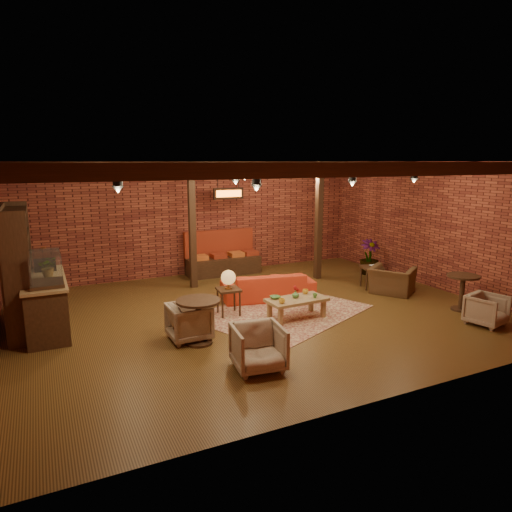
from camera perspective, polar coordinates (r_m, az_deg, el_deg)
name	(u,v)px	position (r m, az deg, el deg)	size (l,w,h in m)	color
floor	(258,313)	(9.88, 0.28, -7.16)	(10.00, 10.00, 0.00)	#39240E
ceiling	(258,161)	(9.34, 0.30, 11.74)	(10.00, 8.00, 0.02)	black
wall_back	(197,219)	(13.16, -7.34, 4.66)	(10.00, 0.02, 3.20)	maroon
wall_front	(392,287)	(6.21, 16.61, -3.69)	(10.00, 0.02, 3.20)	maroon
wall_right	(435,226)	(12.47, 21.49, 3.56)	(0.02, 8.00, 3.20)	maroon
ceiling_beams	(258,167)	(9.34, 0.30, 11.01)	(9.80, 6.40, 0.22)	black
ceiling_pipe	(229,177)	(10.81, -3.45, 9.87)	(0.12, 0.12, 9.60)	black
post_left	(192,226)	(11.65, -7.98, 3.74)	(0.16, 0.16, 3.20)	black
post_right	(319,221)	(12.57, 7.85, 4.32)	(0.16, 0.16, 3.20)	black
service_counter	(45,288)	(9.71, -24.92, -3.69)	(0.80, 2.50, 1.60)	black
plant_counter	(48,265)	(9.81, -24.57, -0.98)	(0.35, 0.39, 0.30)	#337F33
shelving_hutch	(19,269)	(9.73, -27.48, -1.47)	(0.52, 2.00, 2.40)	black
banquette	(223,257)	(13.12, -4.11, -0.16)	(2.10, 0.70, 1.00)	maroon
service_sign	(228,193)	(12.45, -3.47, 7.81)	(0.86, 0.06, 0.30)	orange
ceiling_spotlights	(258,179)	(9.35, 0.30, 9.66)	(6.40, 4.40, 0.28)	black
rug	(282,312)	(9.95, 3.27, -7.00)	(3.40, 2.60, 0.01)	maroon
sofa	(268,286)	(10.80, 1.50, -3.76)	(2.16, 0.84, 0.63)	red
coffee_table	(296,301)	(9.49, 5.02, -5.58)	(1.28, 0.68, 0.68)	#8C6241
side_table_lamp	(228,281)	(9.58, -3.47, -3.13)	(0.51, 0.51, 0.98)	black
round_table_left	(199,314)	(8.19, -7.19, -7.21)	(0.78, 0.78, 0.82)	black
armchair_a	(189,320)	(8.46, -8.34, -7.91)	(0.72, 0.68, 0.75)	beige
armchair_b	(258,345)	(7.23, 0.29, -11.12)	(0.76, 0.71, 0.78)	beige
armchair_right	(392,276)	(11.69, 16.65, -2.41)	(1.01, 0.65, 0.88)	brown
side_table_book	(372,268)	(12.03, 14.27, -1.48)	(0.64, 0.64, 0.59)	black
round_table_right	(462,287)	(10.90, 24.40, -3.53)	(0.67, 0.67, 0.79)	black
armchair_far	(487,308)	(10.19, 26.89, -5.87)	(0.66, 0.62, 0.68)	beige
plant_tall	(371,222)	(13.33, 14.21, 4.12)	(1.69, 1.69, 3.03)	#4C7F4C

